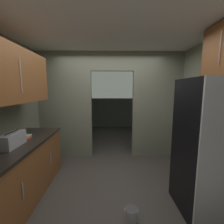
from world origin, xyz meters
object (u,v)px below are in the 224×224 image
Objects in this scene: boombox at (13,140)px; paint_can at (131,216)px; book_stack at (26,137)px; refrigerator at (211,148)px.

paint_can is (1.65, -0.38, -0.89)m from boombox.
refrigerator is at bearing -10.25° from book_stack.
paint_can is at bearing -12.91° from boombox.
book_stack is at bearing 87.71° from boombox.
book_stack is at bearing 156.72° from paint_can.
book_stack reaches higher than paint_can.
refrigerator is 4.31× the size of boombox.
boombox is at bearing -92.29° from book_stack.
refrigerator is 1.38m from paint_can.
refrigerator is 9.00× the size of paint_can.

